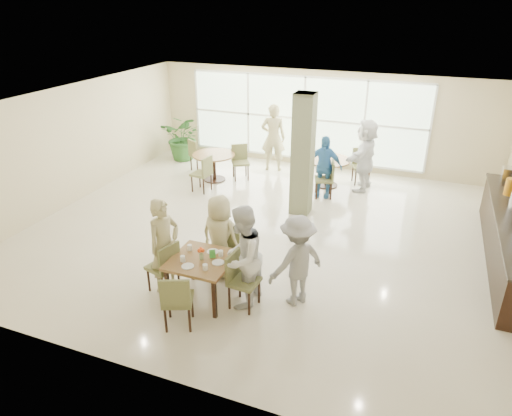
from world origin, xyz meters
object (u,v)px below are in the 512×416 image
(adult_b, at_px, (365,155))
(teen_far, at_px, (220,236))
(potted_plant, at_px, (184,137))
(teen_left, at_px, (165,246))
(round_table_right, at_px, (328,165))
(adult_a, at_px, (323,167))
(teen_right, at_px, (242,257))
(main_table, at_px, (202,264))
(adult_standing, at_px, (273,138))
(round_table_left, at_px, (214,160))
(buffet_counter, at_px, (510,235))
(teen_standing, at_px, (297,261))

(adult_b, bearing_deg, teen_far, -12.69)
(potted_plant, height_order, teen_left, teen_left)
(round_table_right, xyz_separation_m, adult_a, (0.05, -0.74, 0.20))
(round_table_right, bearing_deg, adult_a, -85.97)
(round_table_right, height_order, teen_right, teen_right)
(main_table, bearing_deg, adult_b, 73.60)
(round_table_right, relative_size, teen_far, 0.77)
(teen_far, height_order, teen_right, teen_right)
(teen_left, relative_size, teen_right, 0.96)
(main_table, bearing_deg, adult_a, 80.49)
(teen_right, relative_size, adult_standing, 0.90)
(adult_b, bearing_deg, round_table_right, -77.15)
(main_table, height_order, round_table_left, same)
(buffet_counter, relative_size, adult_standing, 2.41)
(teen_far, xyz_separation_m, adult_standing, (-0.95, 5.58, 0.20))
(teen_standing, xyz_separation_m, adult_a, (-0.66, 4.52, 0.00))
(teen_left, xyz_separation_m, adult_b, (2.42, 5.80, 0.10))
(teen_far, bearing_deg, potted_plant, -46.86)
(main_table, height_order, potted_plant, potted_plant)
(potted_plant, distance_m, teen_far, 6.68)
(round_table_left, relative_size, teen_left, 0.68)
(teen_far, height_order, adult_standing, adult_standing)
(teen_right, height_order, adult_a, teen_right)
(teen_far, bearing_deg, teen_standing, 176.50)
(adult_a, bearing_deg, round_table_right, 91.06)
(buffet_counter, height_order, teen_right, buffet_counter)
(round_table_right, bearing_deg, adult_standing, 160.19)
(teen_far, relative_size, teen_standing, 0.98)
(round_table_right, xyz_separation_m, teen_right, (-0.10, -5.61, 0.28))
(buffet_counter, relative_size, teen_far, 3.03)
(round_table_right, relative_size, adult_standing, 0.62)
(round_table_left, distance_m, buffet_counter, 7.34)
(main_table, relative_size, teen_standing, 0.64)
(teen_standing, relative_size, adult_a, 0.99)
(round_table_right, xyz_separation_m, teen_left, (-1.48, -5.70, 0.25))
(adult_b, bearing_deg, teen_left, -16.23)
(teen_far, bearing_deg, round_table_left, -54.32)
(potted_plant, distance_m, adult_standing, 2.89)
(buffet_counter, bearing_deg, main_table, -146.98)
(main_table, distance_m, adult_b, 6.08)
(main_table, xyz_separation_m, adult_a, (0.83, 4.98, 0.13))
(main_table, relative_size, round_table_left, 0.87)
(round_table_left, xyz_separation_m, round_table_right, (3.01, 0.72, 0.01))
(adult_a, bearing_deg, main_table, -102.48)
(main_table, bearing_deg, adult_standing, 98.78)
(round_table_right, bearing_deg, round_table_left, -166.53)
(teen_far, bearing_deg, buffet_counter, -145.67)
(teen_right, bearing_deg, teen_far, -131.12)
(round_table_right, height_order, teen_standing, teen_standing)
(teen_right, bearing_deg, buffet_counter, 128.10)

